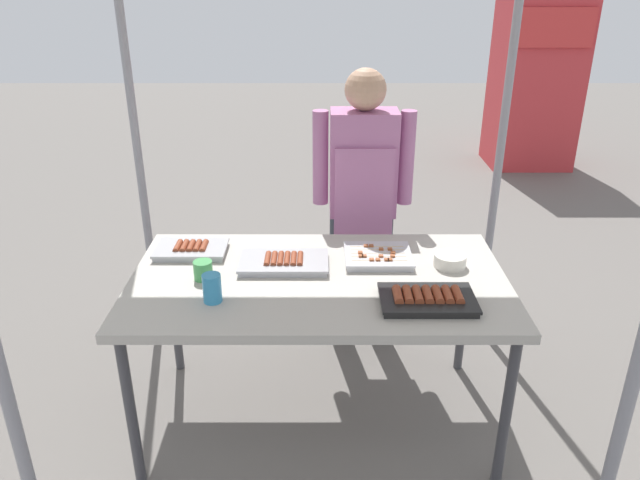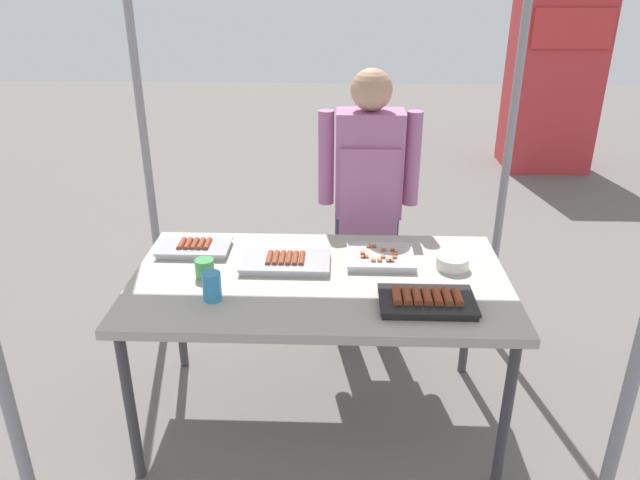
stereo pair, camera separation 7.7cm
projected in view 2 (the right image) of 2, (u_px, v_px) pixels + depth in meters
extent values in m
plane|color=#66605B|center=(320.00, 416.00, 2.90)|extent=(18.00, 18.00, 0.00)
cube|color=#B7B2A8|center=(320.00, 281.00, 2.60)|extent=(1.60, 0.90, 0.04)
cylinder|color=#3F3F44|center=(130.00, 408.00, 2.42)|extent=(0.04, 0.04, 0.71)
cylinder|color=#3F3F44|center=(506.00, 416.00, 2.37)|extent=(0.04, 0.04, 0.71)
cylinder|color=#3F3F44|center=(179.00, 307.00, 3.13)|extent=(0.04, 0.04, 0.71)
cylinder|color=#3F3F44|center=(468.00, 313.00, 3.08)|extent=(0.04, 0.04, 0.71)
cylinder|color=gray|center=(144.00, 135.00, 3.18)|extent=(0.04, 0.04, 2.30)
cylinder|color=gray|center=(510.00, 138.00, 3.12)|extent=(0.04, 0.04, 2.30)
cube|color=#ADADB2|center=(286.00, 263.00, 2.69)|extent=(0.38, 0.22, 0.02)
cube|color=#ADADB2|center=(286.00, 260.00, 2.68)|extent=(0.39, 0.24, 0.01)
cylinder|color=brown|center=(269.00, 258.00, 2.68)|extent=(0.03, 0.12, 0.03)
cylinder|color=brown|center=(276.00, 259.00, 2.68)|extent=(0.03, 0.12, 0.03)
cylinder|color=brown|center=(282.00, 259.00, 2.68)|extent=(0.03, 0.12, 0.03)
cylinder|color=brown|center=(289.00, 259.00, 2.68)|extent=(0.03, 0.12, 0.03)
cylinder|color=brown|center=(295.00, 259.00, 2.67)|extent=(0.03, 0.12, 0.03)
cylinder|color=brown|center=(302.00, 259.00, 2.67)|extent=(0.03, 0.12, 0.03)
cube|color=silver|center=(380.00, 259.00, 2.73)|extent=(0.29, 0.25, 0.02)
cube|color=silver|center=(380.00, 255.00, 2.72)|extent=(0.30, 0.26, 0.01)
cylinder|color=tan|center=(381.00, 262.00, 2.66)|extent=(0.24, 0.01, 0.01)
cube|color=#9E512D|center=(380.00, 262.00, 2.66)|extent=(0.02, 0.02, 0.02)
cube|color=#9E512D|center=(388.00, 262.00, 2.66)|extent=(0.02, 0.02, 0.02)
cube|color=#9E512D|center=(392.00, 262.00, 2.65)|extent=(0.02, 0.02, 0.02)
cube|color=#9E512D|center=(373.00, 262.00, 2.66)|extent=(0.02, 0.02, 0.02)
cylinder|color=tan|center=(381.00, 258.00, 2.69)|extent=(0.24, 0.01, 0.01)
cube|color=#9E512D|center=(395.00, 258.00, 2.69)|extent=(0.02, 0.02, 0.02)
cube|color=#9E512D|center=(383.00, 258.00, 2.69)|extent=(0.02, 0.02, 0.02)
cube|color=#9E512D|center=(366.00, 258.00, 2.69)|extent=(0.02, 0.02, 0.02)
cube|color=#9E512D|center=(363.00, 258.00, 2.69)|extent=(0.02, 0.02, 0.02)
cylinder|color=tan|center=(380.00, 255.00, 2.72)|extent=(0.24, 0.01, 0.01)
cube|color=#9E512D|center=(362.00, 254.00, 2.72)|extent=(0.02, 0.02, 0.02)
cube|color=#9E512D|center=(395.00, 255.00, 2.72)|extent=(0.02, 0.02, 0.02)
cylinder|color=tan|center=(380.00, 251.00, 2.75)|extent=(0.24, 0.01, 0.01)
cube|color=#9E512D|center=(384.00, 251.00, 2.75)|extent=(0.02, 0.02, 0.02)
cube|color=#9E512D|center=(392.00, 251.00, 2.75)|extent=(0.02, 0.02, 0.02)
cylinder|color=tan|center=(380.00, 248.00, 2.79)|extent=(0.24, 0.01, 0.01)
cube|color=#9E512D|center=(374.00, 248.00, 2.79)|extent=(0.02, 0.02, 0.02)
cube|color=#9E512D|center=(369.00, 248.00, 2.79)|extent=(0.02, 0.02, 0.02)
cube|color=#ADADB2|center=(195.00, 249.00, 2.82)|extent=(0.31, 0.20, 0.02)
cube|color=#ADADB2|center=(195.00, 246.00, 2.81)|extent=(0.32, 0.21, 0.01)
cylinder|color=brown|center=(182.00, 244.00, 2.81)|extent=(0.03, 0.11, 0.03)
cylinder|color=brown|center=(188.00, 244.00, 2.81)|extent=(0.03, 0.11, 0.03)
cylinder|color=brown|center=(195.00, 244.00, 2.81)|extent=(0.03, 0.11, 0.03)
cylinder|color=brown|center=(201.00, 245.00, 2.81)|extent=(0.03, 0.11, 0.03)
cylinder|color=brown|center=(207.00, 245.00, 2.81)|extent=(0.03, 0.11, 0.03)
cube|color=black|center=(427.00, 303.00, 2.37)|extent=(0.36, 0.23, 0.02)
cube|color=black|center=(427.00, 300.00, 2.36)|extent=(0.37, 0.24, 0.01)
cylinder|color=brown|center=(397.00, 297.00, 2.36)|extent=(0.04, 0.11, 0.04)
cylinder|color=brown|center=(407.00, 297.00, 2.36)|extent=(0.04, 0.11, 0.04)
cylinder|color=brown|center=(417.00, 297.00, 2.36)|extent=(0.04, 0.11, 0.04)
cylinder|color=brown|center=(427.00, 297.00, 2.36)|extent=(0.04, 0.11, 0.04)
cylinder|color=brown|center=(437.00, 297.00, 2.35)|extent=(0.04, 0.11, 0.04)
cylinder|color=brown|center=(447.00, 298.00, 2.35)|extent=(0.04, 0.11, 0.04)
cylinder|color=brown|center=(458.00, 298.00, 2.35)|extent=(0.04, 0.11, 0.04)
cylinder|color=silver|center=(452.00, 262.00, 2.66)|extent=(0.14, 0.14, 0.06)
cylinder|color=#3F994C|center=(205.00, 268.00, 2.57)|extent=(0.08, 0.08, 0.08)
cylinder|color=#338CBF|center=(212.00, 286.00, 2.39)|extent=(0.07, 0.07, 0.12)
cylinder|color=#333842|center=(345.00, 276.00, 3.39)|extent=(0.12, 0.12, 0.76)
cylinder|color=#333842|center=(385.00, 277.00, 3.38)|extent=(0.12, 0.12, 0.76)
cube|color=#B26B9E|center=(369.00, 164.00, 3.12)|extent=(0.34, 0.20, 0.54)
cube|color=#B26B9E|center=(369.00, 196.00, 3.07)|extent=(0.30, 0.02, 0.49)
cylinder|color=#B26B9E|center=(326.00, 158.00, 3.11)|extent=(0.08, 0.08, 0.49)
cylinder|color=#B26B9E|center=(413.00, 159.00, 3.10)|extent=(0.08, 0.08, 0.49)
sphere|color=tan|center=(372.00, 90.00, 2.96)|extent=(0.21, 0.21, 0.21)
cube|color=#C63338|center=(552.00, 81.00, 6.17)|extent=(0.82, 0.66, 1.78)
cube|color=red|center=(573.00, 28.00, 5.63)|extent=(0.74, 0.03, 0.36)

